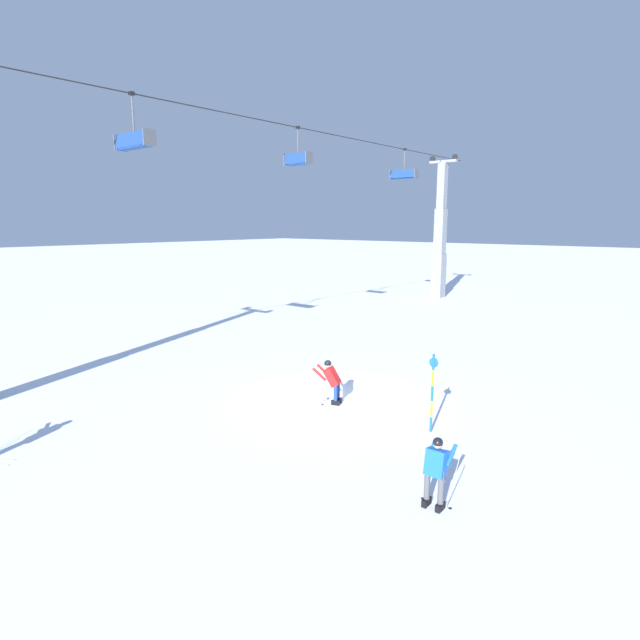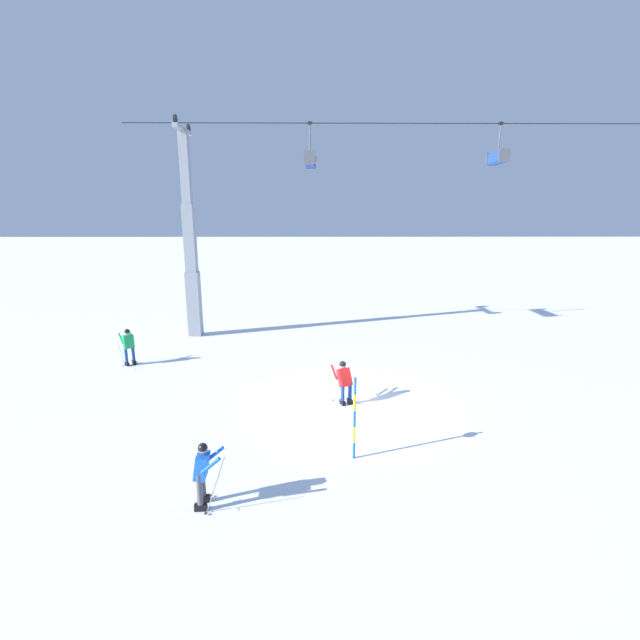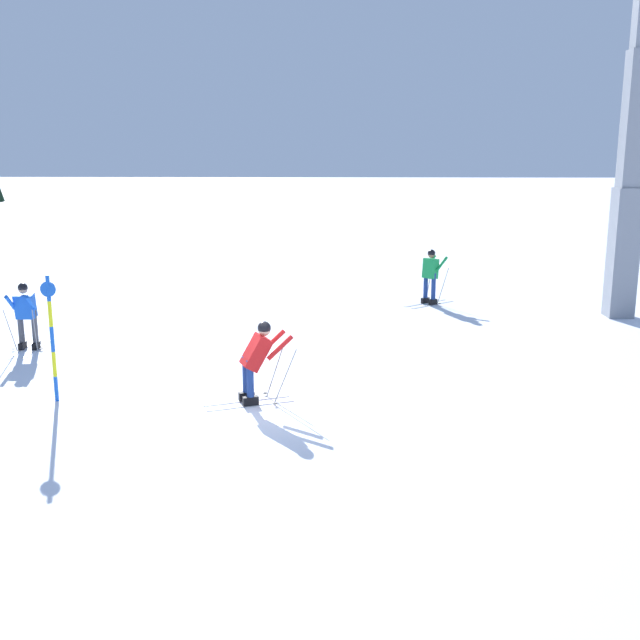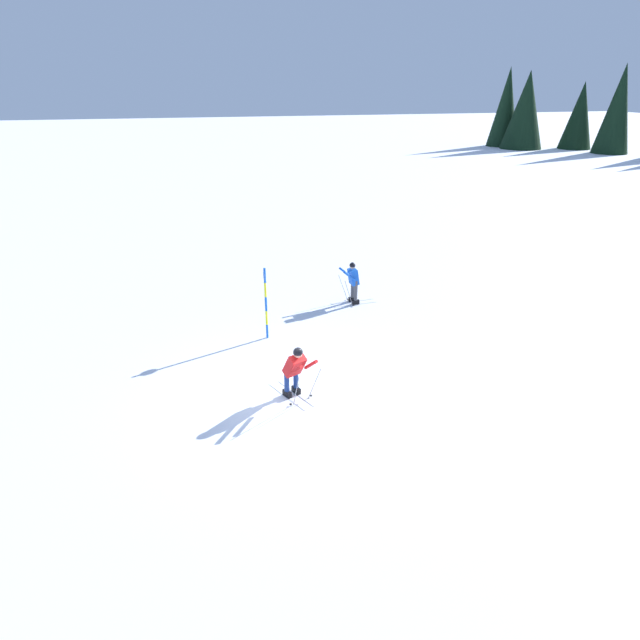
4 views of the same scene
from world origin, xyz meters
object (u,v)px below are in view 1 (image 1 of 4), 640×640
at_px(skier_carving_main, 332,379).
at_px(lift_tower_far, 440,241).
at_px(chairlift_seat_nearest, 133,140).
at_px(skier_distant_uphill, 436,468).
at_px(chairlift_seat_second, 297,159).
at_px(trail_marker_pole, 432,391).
at_px(chairlift_seat_middle, 403,174).

xyz_separation_m(skier_carving_main, lift_tower_far, (25.00, 9.17, 3.69)).
xyz_separation_m(chairlift_seat_nearest, skier_distant_uphill, (-2.20, -14.87, -8.32)).
bearing_deg(lift_tower_far, chairlift_seat_second, 180.00).
xyz_separation_m(skier_carving_main, chairlift_seat_nearest, (-1.33, 9.17, 8.35)).
height_order(trail_marker_pole, skier_distant_uphill, trail_marker_pole).
bearing_deg(trail_marker_pole, lift_tower_far, 27.25).
xyz_separation_m(lift_tower_far, trail_marker_pole, (-24.96, -12.86, -3.30)).
relative_size(lift_tower_far, chairlift_seat_nearest, 4.94).
height_order(lift_tower_far, chairlift_seat_middle, lift_tower_far).
bearing_deg(chairlift_seat_middle, chairlift_seat_second, 180.00).
bearing_deg(skier_carving_main, chairlift_seat_nearest, 98.27).
height_order(lift_tower_far, trail_marker_pole, lift_tower_far).
bearing_deg(chairlift_seat_nearest, chairlift_seat_middle, 0.00).
distance_m(skier_carving_main, trail_marker_pole, 3.71).
bearing_deg(trail_marker_pole, skier_distant_uphill, -150.56).
xyz_separation_m(chairlift_seat_nearest, chairlift_seat_second, (9.61, 0.00, 0.16)).
bearing_deg(lift_tower_far, chairlift_seat_middle, 180.00).
xyz_separation_m(lift_tower_far, chairlift_seat_middle, (-5.83, 0.00, 4.75)).
distance_m(chairlift_seat_middle, trail_marker_pole, 24.42).
bearing_deg(lift_tower_far, skier_carving_main, -159.85).
distance_m(lift_tower_far, trail_marker_pole, 28.27).
height_order(lift_tower_far, chairlift_seat_second, lift_tower_far).
bearing_deg(chairlift_seat_middle, lift_tower_far, 0.00).
bearing_deg(chairlift_seat_second, skier_carving_main, -132.07).
relative_size(lift_tower_far, chairlift_seat_second, 5.56).
bearing_deg(trail_marker_pole, chairlift_seat_middle, 33.91).
bearing_deg(chairlift_seat_middle, skier_carving_main, -154.43).
bearing_deg(chairlift_seat_second, chairlift_seat_middle, 0.00).
distance_m(skier_carving_main, chairlift_seat_middle, 22.86).
relative_size(chairlift_seat_second, chairlift_seat_middle, 0.97).
bearing_deg(trail_marker_pole, chairlift_seat_nearest, 96.07).
height_order(skier_carving_main, chairlift_seat_second, chairlift_seat_second).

